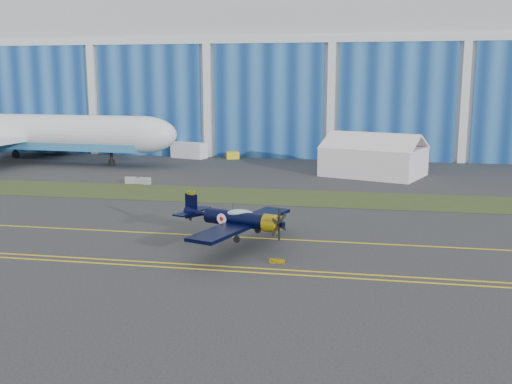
% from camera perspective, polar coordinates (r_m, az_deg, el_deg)
% --- Properties ---
extents(ground, '(260.00, 260.00, 0.00)m').
position_cam_1_polar(ground, '(63.85, -16.19, -2.26)').
color(ground, '#333436').
rests_on(ground, ground).
extents(grass_median, '(260.00, 10.00, 0.02)m').
position_cam_1_polar(grass_median, '(76.31, -11.49, 0.04)').
color(grass_median, '#475128').
rests_on(grass_median, ground).
extents(hangar, '(220.00, 45.70, 30.00)m').
position_cam_1_polar(hangar, '(130.37, -2.02, 11.16)').
color(hangar, silver).
rests_on(hangar, ground).
extents(taxiway_centreline, '(200.00, 0.20, 0.02)m').
position_cam_1_polar(taxiway_centreline, '(59.56, -18.35, -3.29)').
color(taxiway_centreline, yellow).
rests_on(taxiway_centreline, ground).
extents(edge_line_far, '(80.00, 0.20, 0.02)m').
position_cam_1_polar(edge_line_far, '(52.56, -22.82, -5.42)').
color(edge_line_far, yellow).
rests_on(edge_line_far, ground).
extents(guard_board_right, '(1.20, 0.15, 0.35)m').
position_cam_1_polar(guard_board_right, '(45.98, 2.02, -6.60)').
color(guard_board_right, yellow).
rests_on(guard_board_right, ground).
extents(warbird, '(14.34, 15.73, 3.85)m').
position_cam_1_polar(warbird, '(49.93, -1.91, -2.56)').
color(warbird, black).
rests_on(warbird, ground).
extents(jetliner, '(69.79, 60.45, 23.07)m').
position_cam_1_polar(jetliner, '(109.34, -22.44, 8.68)').
color(jetliner, white).
rests_on(jetliner, ground).
extents(tent, '(16.23, 14.07, 6.33)m').
position_cam_1_polar(tent, '(88.66, 11.15, 3.57)').
color(tent, white).
rests_on(tent, ground).
extents(shipping_container, '(6.80, 4.34, 2.74)m').
position_cam_1_polar(shipping_container, '(107.77, -6.39, 3.97)').
color(shipping_container, white).
rests_on(shipping_container, ground).
extents(tug, '(2.52, 2.08, 1.26)m').
position_cam_1_polar(tug, '(105.96, -2.24, 3.51)').
color(tug, yellow).
rests_on(tug, ground).
extents(barrier_a, '(2.04, 0.76, 0.90)m').
position_cam_1_polar(barrier_a, '(82.35, -11.67, 1.10)').
color(barrier_a, gray).
rests_on(barrier_a, ground).
extents(barrier_b, '(2.07, 0.90, 0.90)m').
position_cam_1_polar(barrier_b, '(81.63, -10.67, 1.06)').
color(barrier_b, '#8F9A95').
rests_on(barrier_b, ground).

